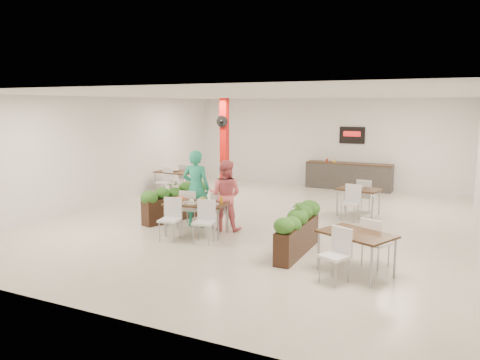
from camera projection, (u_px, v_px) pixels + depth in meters
name	position (u px, v px, depth m)	size (l,w,h in m)	color
ground	(259.00, 221.00, 12.06)	(12.00, 12.00, 0.00)	beige
room_shell	(260.00, 143.00, 11.74)	(10.10, 12.10, 3.22)	white
red_column	(224.00, 143.00, 16.45)	(0.40, 0.41, 3.20)	red
service_counter	(349.00, 175.00, 16.58)	(3.00, 0.64, 2.20)	#2E2B29
main_table	(196.00, 207.00, 10.72)	(1.51, 1.79, 0.92)	#322010
diner_man	(196.00, 188.00, 11.42)	(0.69, 0.45, 1.89)	#26A87F
diner_woman	(225.00, 195.00, 11.09)	(0.82, 0.64, 1.68)	#F06A73
planter_left	(175.00, 200.00, 12.11)	(0.87, 1.95, 1.05)	black
planter_right	(298.00, 229.00, 9.33)	(0.41, 2.00, 1.04)	black
side_table_a	(176.00, 174.00, 15.80)	(1.39, 1.65, 0.92)	#322010
side_table_b	(359.00, 193.00, 12.51)	(1.16, 1.66, 0.92)	#322010
side_table_c	(356.00, 240.00, 8.18)	(1.45, 1.65, 0.92)	#322010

